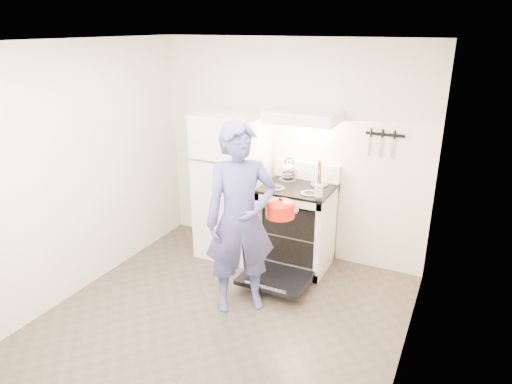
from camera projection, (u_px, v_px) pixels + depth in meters
floor at (213, 329)px, 4.16m from camera, size 3.60×3.60×0.00m
back_wall at (290, 151)px, 5.25m from camera, size 3.20×0.02×2.50m
refrigerator at (232, 185)px, 5.33m from camera, size 0.70×0.70×1.70m
stove_body at (297, 227)px, 5.15m from camera, size 0.76×0.65×0.92m
cooktop at (298, 188)px, 4.99m from camera, size 0.76×0.65×0.03m
backsplash at (307, 171)px, 5.19m from camera, size 0.76×0.07×0.20m
oven_door at (275, 278)px, 4.77m from camera, size 0.70×0.54×0.04m
oven_rack at (297, 229)px, 5.16m from camera, size 0.60×0.52×0.01m
range_hood at (303, 116)px, 4.78m from camera, size 0.76×0.50×0.12m
knife_strip at (385, 135)px, 4.70m from camera, size 0.40×0.02×0.03m
pizza_stone at (298, 230)px, 5.11m from camera, size 0.36×0.36×0.02m
tea_kettle at (289, 168)px, 5.19m from camera, size 0.20×0.17×0.25m
utensil_jar at (319, 190)px, 4.60m from camera, size 0.09×0.09×0.13m
person at (241, 220)px, 4.22m from camera, size 0.80×0.76×1.84m
dutch_oven at (280, 210)px, 4.23m from camera, size 0.34×0.27×0.23m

